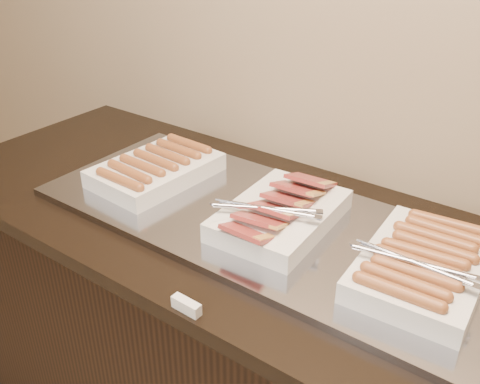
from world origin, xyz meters
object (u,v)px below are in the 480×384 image
Objects in this scene: dish_left at (156,169)px; counter at (266,356)px; dish_right at (423,264)px; warming_tray at (263,221)px; dish_center at (279,213)px.

counter is at bearing 3.68° from dish_left.
dish_left is at bearing -180.00° from counter.
dish_left is 0.97× the size of dish_right.
dish_center reaches higher than warming_tray.
dish_right reaches higher than counter.
dish_center is (0.42, -0.00, 0.00)m from dish_left.
warming_tray is 3.26× the size of dish_center.
dish_center is (0.05, -0.00, 0.04)m from warming_tray.
dish_center reaches higher than dish_right.
dish_center is at bearing -8.99° from counter.
dish_right is at bearing -0.55° from warming_tray.
dish_right is at bearing 3.39° from dish_left.
dish_left reaches higher than counter.
dish_right is (0.40, -0.00, 0.04)m from warming_tray.
dish_left is at bearing -180.00° from warming_tray.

